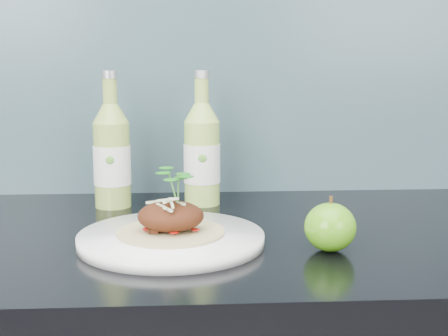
{
  "coord_description": "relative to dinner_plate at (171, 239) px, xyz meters",
  "views": [
    {
      "loc": [
        0.02,
        0.76,
        1.16
      ],
      "look_at": [
        0.08,
        1.69,
        1.0
      ],
      "focal_mm": 50.0,
      "sensor_mm": 36.0,
      "label": 1
    }
  ],
  "objects": [
    {
      "name": "subway_backsplash",
      "position": [
        0.0,
        0.36,
        0.34
      ],
      "size": [
        4.0,
        0.02,
        0.7
      ],
      "primitive_type": "cube",
      "color": "#6A98A7",
      "rests_on": "kitchen_counter"
    },
    {
      "name": "dinner_plate",
      "position": [
        0.0,
        0.0,
        0.0
      ],
      "size": [
        0.35,
        0.35,
        0.02
      ],
      "color": "white",
      "rests_on": "kitchen_counter"
    },
    {
      "name": "pork_taco",
      "position": [
        0.0,
        0.0,
        0.04
      ],
      "size": [
        0.16,
        0.16,
        0.1
      ],
      "color": "tan",
      "rests_on": "dinner_plate"
    },
    {
      "name": "green_apple",
      "position": [
        0.22,
        -0.04,
        0.03
      ],
      "size": [
        0.07,
        0.07,
        0.08
      ],
      "rotation": [
        0.0,
        0.0,
        -0.01
      ],
      "color": "#418C0F",
      "rests_on": "kitchen_counter"
    },
    {
      "name": "cider_bottle_left",
      "position": [
        -0.11,
        0.24,
        0.08
      ],
      "size": [
        0.08,
        0.08,
        0.24
      ],
      "rotation": [
        0.0,
        0.0,
        -0.3
      ],
      "color": "#95B34A",
      "rests_on": "kitchen_counter"
    },
    {
      "name": "cider_bottle_right",
      "position": [
        0.05,
        0.25,
        0.08
      ],
      "size": [
        0.09,
        0.09,
        0.24
      ],
      "rotation": [
        0.0,
        0.0,
        0.43
      ],
      "color": "#A0C954",
      "rests_on": "kitchen_counter"
    }
  ]
}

